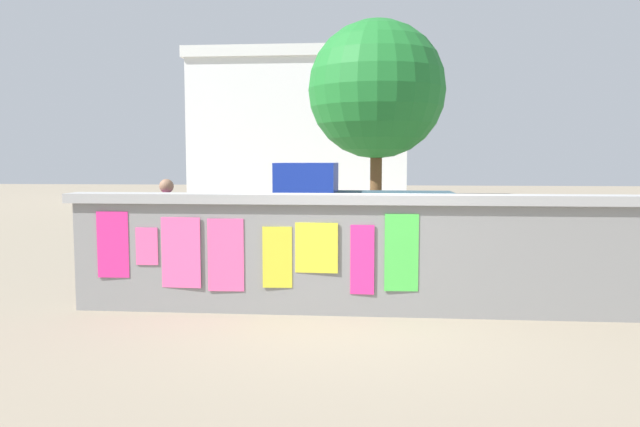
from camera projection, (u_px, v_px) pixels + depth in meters
ground at (363, 235)px, 15.48m from camera, size 60.00×60.00×0.00m
poster_wall at (352, 252)px, 7.47m from camera, size 7.23×0.42×1.49m
auto_rickshaw_truck at (355, 209)px, 12.46m from camera, size 3.61×1.53×1.85m
motorcycle at (195, 240)px, 10.91m from camera, size 1.90×0.56×0.87m
bicycle_near at (318, 259)px, 9.41m from camera, size 1.68×0.53×0.95m
bicycle_far at (513, 253)px, 10.02m from camera, size 1.70×0.44×0.95m
person_walking at (167, 220)px, 9.33m from camera, size 0.38×0.38×1.62m
tree_roadside at (377, 90)px, 18.33m from camera, size 4.18×4.18×6.12m
building_background at (301, 127)px, 29.02m from camera, size 10.13×5.41×6.92m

